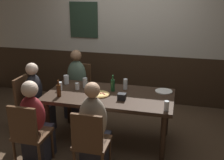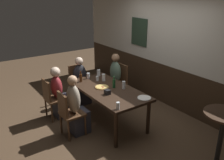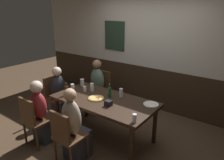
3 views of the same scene
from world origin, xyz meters
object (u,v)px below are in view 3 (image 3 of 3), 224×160
Objects in this scene: person_left_near at (42,116)px; beer_bottle_brown at (66,90)px; highball_clear at (82,83)px; dining_table at (104,104)px; beer_bottle_green at (109,92)px; person_mid_near at (75,130)px; plate_white_large at (151,104)px; pizza at (96,98)px; person_left_far at (96,90)px; chair_left_far at (101,88)px; tumbler_water at (92,87)px; pint_glass_stout at (85,89)px; person_head_west at (61,98)px; pint_glass_amber at (134,119)px; beer_glass_half at (73,87)px; condiment_caddy at (108,103)px; chair_left_near at (34,119)px; chair_head_west at (55,95)px; tumbler_short at (121,93)px.

person_left_near is 4.73× the size of beer_bottle_brown.
dining_table is at bearing -19.05° from highball_clear.
dining_table is 0.22m from beer_bottle_green.
plate_white_large is at bearing 53.68° from person_mid_near.
person_left_near is 0.97m from pizza.
highball_clear is at bearing -87.53° from person_left_far.
chair_left_far reaches higher than plate_white_large.
beer_bottle_brown reaches higher than tumbler_water.
tumbler_water is at bearing -174.19° from plate_white_large.
person_head_west is at bearing -173.55° from pint_glass_stout.
pint_glass_amber is at bearing -23.06° from tumbler_water.
highball_clear is (-0.65, 0.32, 0.05)m from pizza.
dining_table is 14.60× the size of beer_glass_half.
person_left_near is at bearing -106.01° from beer_bottle_brown.
person_mid_near is 0.98m from pint_glass_stout.
tumbler_water reaches higher than plate_white_large.
condiment_caddy is at bearing -27.37° from tumbler_water.
chair_left_far is 8.72× the size of pint_glass_stout.
beer_glass_half is (0.04, -0.89, 0.30)m from chair_left_far.
plate_white_large is at bearing 37.35° from chair_left_near.
person_left_far reaches higher than pint_glass_amber.
person_left_far is 1.95m from pint_glass_amber.
chair_left_far is at bearing 58.95° from chair_head_west.
pizza is at bearing -3.94° from beer_glass_half.
beer_bottle_green is (0.01, 0.85, 0.34)m from person_mid_near.
beer_bottle_brown is at bearing -149.99° from beer_bottle_green.
pint_glass_amber reaches higher than pint_glass_stout.
beer_bottle_green reaches higher than plate_white_large.
highball_clear is (-0.77, 0.97, 0.31)m from person_mid_near.
tumbler_water reaches higher than chair_left_near.
person_head_west reaches higher than chair_left_far.
chair_head_west is 1.54m from tumbler_short.
highball_clear is 0.92× the size of tumbler_water.
dining_table is 0.76m from beer_glass_half.
plate_white_large is (1.51, 0.03, -0.06)m from highball_clear.
person_left_far is (0.52, 0.71, 0.00)m from chair_head_west.
person_head_west reaches higher than pizza.
plate_white_large is (0.73, 0.16, -0.09)m from beer_bottle_green.
highball_clear is 1.27× the size of condiment_caddy.
beer_bottle_green reaches higher than tumbler_water.
person_left_near is 4.52× the size of plate_white_large.
person_left_near is (-0.00, -1.58, -0.02)m from chair_left_far.
beer_glass_half is (0.40, -0.02, 0.32)m from person_head_west.
pint_glass_amber is 0.51× the size of plate_white_large.
person_head_west is 7.07× the size of tumbler_short.
person_left_near reaches higher than beer_bottle_green.
person_left_near is at bearing -91.12° from highball_clear.
person_mid_near is 1.28m from highball_clear.
highball_clear is at bearing 35.09° from person_head_west.
chair_left_near reaches higher than beer_glass_half.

